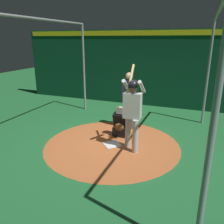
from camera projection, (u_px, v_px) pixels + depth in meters
The scene contains 8 objects.
ground_plane at pixel (112, 145), 6.34m from camera, with size 27.83×27.83×0.00m, color #216633.
dirt_circle at pixel (112, 145), 6.34m from camera, with size 3.69×3.69×0.01m, color #B76033.
home_plate at pixel (112, 144), 6.34m from camera, with size 0.42×0.42×0.01m, color white.
batter at pixel (132, 108), 5.76m from camera, with size 0.68×0.49×2.17m.
catcher at pixel (121, 124), 6.83m from camera, with size 0.58×0.40×0.93m.
umpire at pixel (129, 97), 7.24m from camera, with size 0.23×0.49×1.81m.
back_wall at pixel (149, 68), 9.69m from camera, with size 0.22×11.83×3.17m.
cage_frame at pixel (112, 60), 5.64m from camera, with size 5.61×4.64×3.35m.
Camera 1 is at (5.37, 2.10, 2.79)m, focal length 36.87 mm.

